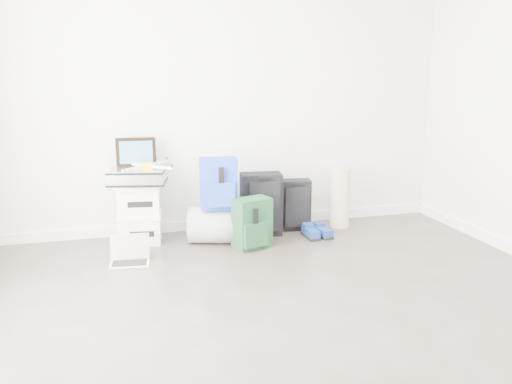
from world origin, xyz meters
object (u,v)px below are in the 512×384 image
object	(u,v)px
boxes_stack	(140,213)
laptop	(130,256)
duffel_bag	(219,225)
briefcase	(138,176)
carry_on	(294,205)
large_suitcase	(261,204)

from	to	relation	value
boxes_stack	laptop	bearing A→B (deg)	-95.39
duffel_bag	boxes_stack	bearing A→B (deg)	-178.86
briefcase	duffel_bag	xyz separation A→B (m)	(0.71, -0.21, -0.46)
duffel_bag	laptop	bearing A→B (deg)	-140.88
carry_on	large_suitcase	bearing A→B (deg)	-158.21
large_suitcase	duffel_bag	bearing A→B (deg)	-155.79
boxes_stack	carry_on	bearing A→B (deg)	8.31
boxes_stack	duffel_bag	xyz separation A→B (m)	(0.71, -0.21, -0.11)
large_suitcase	laptop	size ratio (longest dim) A/B	1.74
carry_on	laptop	xyz separation A→B (m)	(-1.66, -0.55, -0.20)
carry_on	briefcase	bearing A→B (deg)	-169.07
briefcase	laptop	size ratio (longest dim) A/B	1.42
laptop	carry_on	bearing A→B (deg)	24.75
laptop	boxes_stack	bearing A→B (deg)	83.12
large_suitcase	carry_on	distance (m)	0.38
boxes_stack	large_suitcase	bearing A→B (deg)	4.83
boxes_stack	carry_on	size ratio (longest dim) A/B	1.10
duffel_bag	large_suitcase	distance (m)	0.50
duffel_bag	laptop	xyz separation A→B (m)	(-0.83, -0.33, -0.11)
carry_on	duffel_bag	bearing A→B (deg)	-154.62
duffel_bag	carry_on	world-z (taller)	carry_on
large_suitcase	laptop	distance (m)	1.40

